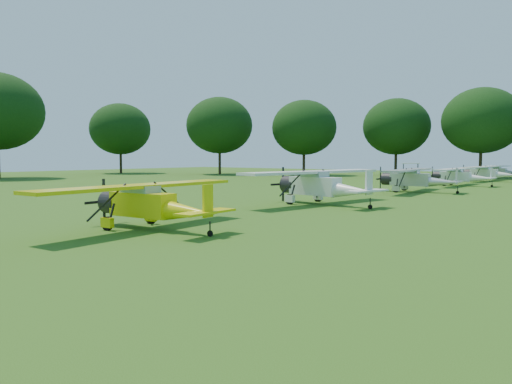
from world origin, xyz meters
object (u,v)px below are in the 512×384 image
golf_cart (410,173)px  aircraft_5 (460,175)px  aircraft_3 (321,183)px  aircraft_7 (499,170)px  aircraft_4 (416,178)px  aircraft_6 (488,172)px  aircraft_2 (150,201)px

golf_cart → aircraft_5: bearing=-76.3°
aircraft_3 → aircraft_7: aircraft_3 is taller
aircraft_4 → aircraft_6: 22.81m
aircraft_3 → aircraft_4: (0.80, 14.58, -0.12)m
aircraft_3 → aircraft_6: bearing=96.9°
aircraft_4 → aircraft_5: size_ratio=1.11×
aircraft_4 → aircraft_6: bearing=82.9°
aircraft_6 → aircraft_4: bearing=-87.2°
aircraft_5 → aircraft_7: bearing=92.1°
aircraft_4 → golf_cart: size_ratio=3.89×
aircraft_3 → aircraft_7: (0.01, 48.49, -0.31)m
aircraft_7 → aircraft_6: bearing=-77.8°
aircraft_2 → golf_cart: golf_cart is taller
aircraft_2 → aircraft_7: bearing=86.0°
aircraft_2 → aircraft_3: 14.02m
aircraft_2 → aircraft_6: (1.34, 51.41, -0.06)m
aircraft_5 → golf_cart: 17.73m
aircraft_2 → aircraft_4: 28.61m
aircraft_3 → golf_cart: 41.31m
aircraft_2 → golf_cart: size_ratio=3.77×
aircraft_4 → golf_cart: 27.64m
aircraft_6 → golf_cart: size_ratio=3.58×
aircraft_7 → golf_cart: size_ratio=3.31×
aircraft_6 → aircraft_7: 11.16m
aircraft_2 → golf_cart: bearing=96.0°
aircraft_6 → golf_cart: (-10.81, 2.78, -0.46)m
aircraft_2 → aircraft_7: 62.51m
aircraft_3 → aircraft_4: size_ratio=1.10×
aircraft_2 → golf_cart: (-9.47, 54.19, -0.52)m
aircraft_2 → aircraft_3: (0.16, 14.02, 0.16)m
aircraft_6 → golf_cart: 11.17m
aircraft_3 → aircraft_6: 37.41m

